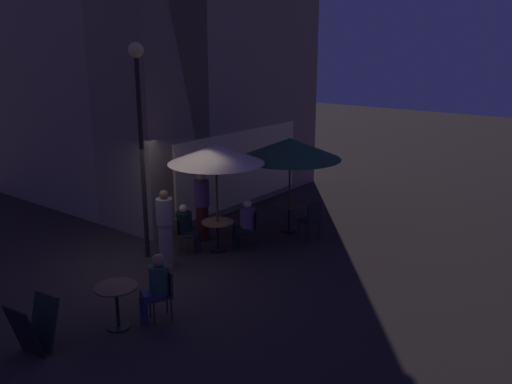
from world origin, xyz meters
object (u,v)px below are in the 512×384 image
at_px(patio_umbrella_1, 216,154).
at_px(patron_seated_2, 156,283).
at_px(street_lamp_near_corner, 140,113).
at_px(cafe_chair_1, 251,226).
at_px(cafe_table_0, 289,213).
at_px(cafe_chair_0, 312,218).
at_px(patron_seated_0, 245,221).
at_px(cafe_chair_2, 181,231).
at_px(cafe_table_1, 218,229).
at_px(cafe_table_2, 117,298).
at_px(patio_umbrella_0, 290,149).
at_px(patron_standing_3, 165,229).
at_px(patron_seated_1, 186,225).
at_px(menu_sandwich_board, 34,327).
at_px(patron_standing_4, 202,206).
at_px(cafe_chair_3, 165,290).

xyz_separation_m(patio_umbrella_1, patron_seated_2, (-3.08, -1.31, -1.61)).
distance_m(street_lamp_near_corner, patio_umbrella_1, 1.89).
bearing_deg(cafe_chair_1, cafe_table_0, -138.56).
xyz_separation_m(cafe_chair_0, patron_seated_0, (-1.42, 0.94, 0.10)).
relative_size(street_lamp_near_corner, cafe_chair_1, 5.02).
height_order(street_lamp_near_corner, cafe_table_0, street_lamp_near_corner).
xyz_separation_m(cafe_chair_1, cafe_chair_2, (-1.21, 1.13, -0.03)).
xyz_separation_m(cafe_table_1, patron_seated_0, (0.48, -0.44, 0.16)).
distance_m(cafe_table_2, cafe_chair_0, 5.60).
relative_size(patio_umbrella_0, patron_standing_3, 1.47).
height_order(patron_seated_0, patron_seated_1, patron_seated_0).
bearing_deg(cafe_chair_1, cafe_chair_2, -0.30).
bearing_deg(cafe_table_2, cafe_chair_0, -4.14).
bearing_deg(patron_standing_3, cafe_table_1, -163.95).
bearing_deg(patron_seated_1, patron_seated_2, -101.53).
relative_size(cafe_chair_2, patron_standing_3, 0.51).
relative_size(cafe_table_0, cafe_table_2, 0.94).
xyz_separation_m(cafe_table_1, patron_seated_2, (-3.08, -1.31, 0.17)).
distance_m(menu_sandwich_board, patron_standing_3, 3.72).
bearing_deg(cafe_chair_2, cafe_table_1, 0.00).
distance_m(street_lamp_near_corner, patron_seated_0, 3.44).
bearing_deg(cafe_chair_0, patio_umbrella_1, 68.38).
xyz_separation_m(cafe_table_0, cafe_table_1, (-2.11, 0.58, 0.03)).
height_order(cafe_table_1, cafe_chair_1, cafe_chair_1).
relative_size(street_lamp_near_corner, patron_seated_1, 4.04).
xyz_separation_m(cafe_table_0, cafe_table_2, (-5.80, -0.40, 0.06)).
bearing_deg(menu_sandwich_board, cafe_chair_1, -6.60).
distance_m(cafe_chair_1, patron_seated_0, 0.19).
relative_size(patron_seated_0, patron_seated_2, 0.99).
relative_size(patron_standing_3, patron_standing_4, 1.00).
xyz_separation_m(patron_seated_0, patron_standing_4, (-0.17, 1.22, 0.18)).
distance_m(cafe_table_0, patron_standing_4, 2.27).
bearing_deg(cafe_chair_3, cafe_table_1, -126.51).
height_order(patio_umbrella_1, cafe_chair_3, patio_umbrella_1).
bearing_deg(street_lamp_near_corner, cafe_table_1, -40.23).
bearing_deg(patron_seated_2, patron_standing_3, -108.63).
height_order(menu_sandwich_board, cafe_table_1, menu_sandwich_board).
xyz_separation_m(cafe_table_0, cafe_chair_2, (-2.73, 1.16, 0.04)).
bearing_deg(patio_umbrella_0, cafe_chair_3, -171.03).
height_order(cafe_table_1, cafe_chair_3, cafe_chair_3).
bearing_deg(patron_standing_4, patron_standing_3, -69.66).
bearing_deg(patron_seated_2, cafe_table_2, -0.00).
relative_size(cafe_table_2, patron_seated_0, 0.64).
relative_size(cafe_table_1, patron_seated_0, 0.61).
relative_size(cafe_table_2, cafe_chair_1, 0.82).
relative_size(cafe_chair_0, patron_seated_1, 0.84).
xyz_separation_m(cafe_table_2, patron_seated_1, (3.17, 1.47, 0.11)).
xyz_separation_m(cafe_table_2, patron_seated_2, (0.61, -0.33, 0.14)).
bearing_deg(cafe_table_0, patio_umbrella_1, 164.72).
relative_size(street_lamp_near_corner, patron_seated_0, 3.89).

